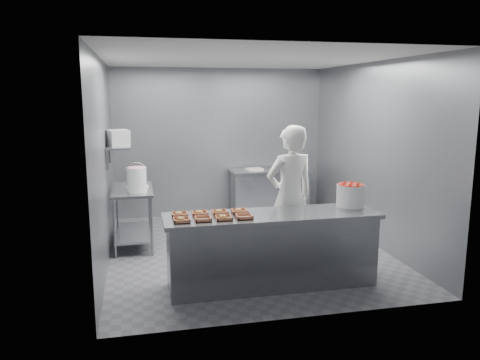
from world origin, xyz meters
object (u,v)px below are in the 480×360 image
tray_6 (220,212)px  tray_7 (239,211)px  back_counter (269,192)px  tray_3 (244,216)px  strawberry_tub (350,194)px  tray_4 (179,214)px  tray_5 (200,213)px  tray_2 (223,217)px  prep_table (133,208)px  service_counter (272,249)px  glaze_bucket (137,179)px  tray_0 (181,220)px  appliance (118,138)px  worker (290,197)px  tray_1 (203,219)px

tray_6 → tray_7: bearing=0.0°
back_counter → tray_3: bearing=-110.7°
back_counter → strawberry_tub: size_ratio=4.28×
tray_4 → strawberry_tub: strawberry_tub is taller
tray_5 → tray_2: bearing=-46.6°
prep_table → back_counter: same height
service_counter → prep_table: bearing=130.2°
strawberry_tub → tray_4: bearing=-179.4°
glaze_bucket → tray_3: bearing=-56.1°
back_counter → tray_5: bearing=-119.4°
prep_table → tray_0: 2.17m
appliance → prep_table: bearing=8.5°
tray_2 → service_counter: bearing=11.6°
back_counter → tray_5: 3.61m
tray_2 → worker: 1.27m
tray_2 → worker: (1.04, 0.73, 0.04)m
glaze_bucket → worker: bearing=-28.1°
service_counter → glaze_bucket: glaze_bucket is taller
tray_0 → tray_3: tray_0 is taller
prep_table → tray_6: (1.03, -1.82, 0.33)m
tray_3 → appliance: 2.57m
service_counter → tray_4: (-1.10, 0.13, 0.47)m
worker → glaze_bucket: 2.27m
tray_3 → tray_6: bearing=133.8°
back_counter → service_counter: bearing=-105.5°
worker → tray_1: bearing=17.1°
glaze_bucket → service_counter: bearing=-46.6°
prep_table → tray_3: (1.28, -2.08, 0.33)m
tray_0 → tray_3: (0.72, 0.00, -0.00)m
service_counter → back_counter: 3.37m
prep_table → tray_3: size_ratio=6.40×
tray_4 → worker: bearing=17.3°
tray_4 → appliance: (-0.72, 1.73, 0.76)m
tray_2 → tray_4: 0.54m
tray_6 → tray_7: size_ratio=1.00×
glaze_bucket → appliance: 0.67m
service_counter → strawberry_tub: bearing=7.9°
tray_5 → appliance: size_ratio=0.60×
tray_3 → tray_0: bearing=-180.0°
service_counter → appliance: 2.88m
tray_4 → appliance: 2.03m
tray_7 → tray_0: bearing=-160.6°
prep_table → tray_7: bearing=-55.1°
back_counter → tray_6: bearing=-115.9°
tray_0 → tray_7: size_ratio=1.00×
tray_3 → appliance: size_ratio=0.60×
prep_table → tray_4: (0.55, -1.82, 0.33)m
back_counter → tray_4: tray_4 is taller
tray_3 → glaze_bucket: bearing=123.9°
tray_6 → glaze_bucket: (-0.96, 1.54, 0.17)m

